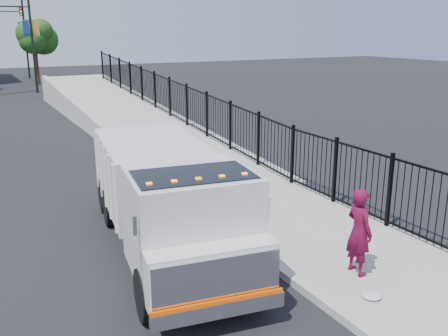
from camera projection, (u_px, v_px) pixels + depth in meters
name	position (u px, v px, depth m)	size (l,w,h in m)	color
ground	(265.00, 260.00, 10.71)	(120.00, 120.00, 0.00)	black
sidewalk	(401.00, 277.00, 9.87)	(3.55, 12.00, 0.12)	#9E998E
curb	(325.00, 300.00, 8.99)	(0.30, 12.00, 0.16)	#ADAAA3
ramp	(130.00, 126.00, 25.26)	(3.95, 24.00, 1.70)	#9E998E
iron_fence	(187.00, 119.00, 22.26)	(0.10, 28.00, 1.80)	black
truck	(167.00, 195.00, 10.72)	(3.21, 7.27, 2.41)	black
worker	(359.00, 232.00, 9.71)	(0.64, 0.42, 1.75)	#5A0927
debris	(371.00, 295.00, 9.00)	(0.37, 0.37, 0.09)	silver
light_pole_1	(27.00, 34.00, 37.06)	(3.77, 0.22, 8.00)	black
light_pole_3	(22.00, 33.00, 47.98)	(3.78, 0.22, 8.00)	black
tree_1	(34.00, 39.00, 42.92)	(2.41, 2.41, 5.20)	#382314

